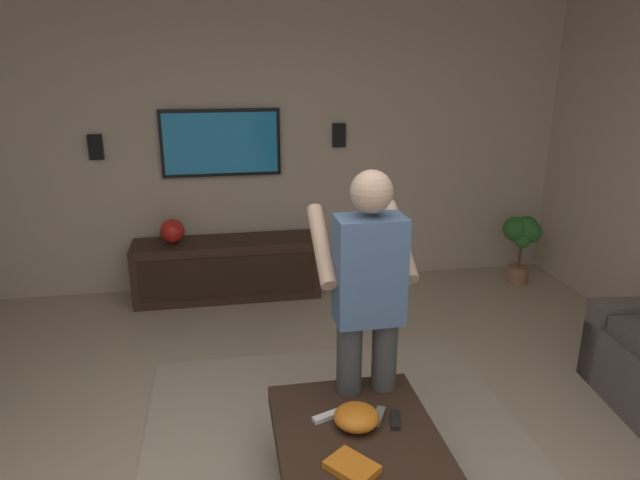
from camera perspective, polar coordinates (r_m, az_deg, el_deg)
wall_back_tv at (r=5.46m, az=-6.85°, el=9.82°), size 0.10×6.24×2.82m
area_rug at (r=3.38m, az=2.78°, el=-22.09°), size 2.70×2.27×0.01m
coffee_table at (r=3.05m, az=3.75°, el=-20.31°), size 1.00×0.80×0.40m
media_console at (r=5.41m, az=-9.18°, el=-2.83°), size 0.45×1.70×0.55m
tv at (r=5.36m, az=-9.85°, el=9.52°), size 0.05×1.08×0.61m
person_standing at (r=3.08m, az=4.77°, el=-5.96°), size 0.54×0.54×1.64m
potted_plant_short at (r=5.93m, az=19.60°, el=0.36°), size 0.27×0.36×0.68m
bowl at (r=3.00m, az=3.66°, el=-17.20°), size 0.23×0.23×0.10m
remote_white at (r=3.07m, az=0.64°, el=-17.18°), size 0.09×0.16×0.02m
remote_black at (r=3.07m, az=7.48°, el=-17.35°), size 0.16×0.08×0.02m
remote_grey at (r=3.09m, az=5.85°, el=-17.07°), size 0.15×0.11×0.02m
book at (r=2.77m, az=3.21°, el=-21.67°), size 0.27×0.26×0.04m
vase_round at (r=5.33m, az=-14.51°, el=0.86°), size 0.22×0.22×0.22m
wall_speaker_left at (r=5.48m, az=1.90°, el=10.40°), size 0.06×0.12×0.22m
wall_speaker_right at (r=5.48m, az=-21.46°, el=8.61°), size 0.06×0.12×0.22m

